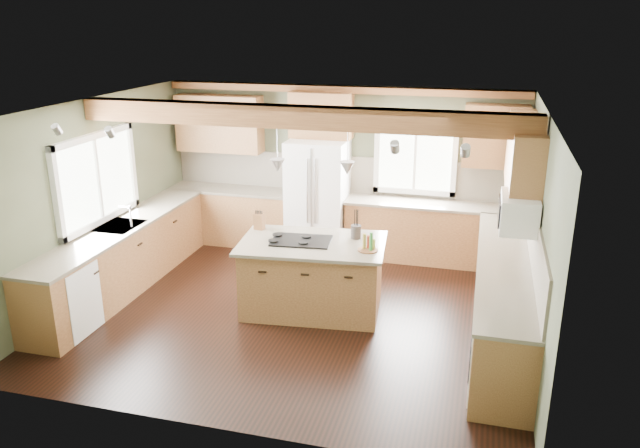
# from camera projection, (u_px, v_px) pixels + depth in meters

# --- Properties ---
(floor) EXTENTS (5.60, 5.60, 0.00)m
(floor) POSITION_uv_depth(u_px,v_px,m) (297.00, 310.00, 8.01)
(floor) COLOR black
(floor) RESTS_ON ground
(ceiling) EXTENTS (5.60, 5.60, 0.00)m
(ceiling) POSITION_uv_depth(u_px,v_px,m) (295.00, 107.00, 7.18)
(ceiling) COLOR silver
(ceiling) RESTS_ON wall_back
(wall_back) EXTENTS (5.60, 0.00, 5.60)m
(wall_back) POSITION_uv_depth(u_px,v_px,m) (342.00, 168.00, 9.89)
(wall_back) COLOR #414732
(wall_back) RESTS_ON ground
(wall_left) EXTENTS (0.00, 5.00, 5.00)m
(wall_left) POSITION_uv_depth(u_px,v_px,m) (95.00, 198.00, 8.28)
(wall_left) COLOR #414732
(wall_left) RESTS_ON ground
(wall_right) EXTENTS (0.00, 5.00, 5.00)m
(wall_right) POSITION_uv_depth(u_px,v_px,m) (537.00, 234.00, 6.92)
(wall_right) COLOR #414732
(wall_right) RESTS_ON ground
(ceiling_beam) EXTENTS (5.55, 0.26, 0.26)m
(ceiling_beam) POSITION_uv_depth(u_px,v_px,m) (297.00, 117.00, 7.32)
(ceiling_beam) COLOR #4F2A16
(ceiling_beam) RESTS_ON ceiling
(soffit_trim) EXTENTS (5.55, 0.20, 0.10)m
(soffit_trim) POSITION_uv_depth(u_px,v_px,m) (342.00, 89.00, 9.40)
(soffit_trim) COLOR #4F2A16
(soffit_trim) RESTS_ON ceiling
(backsplash_back) EXTENTS (5.58, 0.03, 0.58)m
(backsplash_back) POSITION_uv_depth(u_px,v_px,m) (342.00, 174.00, 9.90)
(backsplash_back) COLOR brown
(backsplash_back) RESTS_ON wall_back
(backsplash_right) EXTENTS (0.03, 3.70, 0.58)m
(backsplash_right) POSITION_uv_depth(u_px,v_px,m) (535.00, 240.00, 6.99)
(backsplash_right) COLOR brown
(backsplash_right) RESTS_ON wall_right
(base_cab_back_left) EXTENTS (2.02, 0.60, 0.88)m
(base_cab_back_left) POSITION_uv_depth(u_px,v_px,m) (232.00, 216.00, 10.32)
(base_cab_back_left) COLOR brown
(base_cab_back_left) RESTS_ON floor
(counter_back_left) EXTENTS (2.06, 0.64, 0.04)m
(counter_back_left) POSITION_uv_depth(u_px,v_px,m) (231.00, 190.00, 10.18)
(counter_back_left) COLOR #4C4337
(counter_back_left) RESTS_ON base_cab_back_left
(base_cab_back_right) EXTENTS (2.62, 0.60, 0.88)m
(base_cab_back_right) POSITION_uv_depth(u_px,v_px,m) (432.00, 233.00, 9.52)
(base_cab_back_right) COLOR brown
(base_cab_back_right) RESTS_ON floor
(counter_back_right) EXTENTS (2.66, 0.64, 0.04)m
(counter_back_right) POSITION_uv_depth(u_px,v_px,m) (434.00, 204.00, 9.38)
(counter_back_right) COLOR #4C4337
(counter_back_right) RESTS_ON base_cab_back_right
(base_cab_left) EXTENTS (0.60, 3.70, 0.88)m
(base_cab_left) POSITION_uv_depth(u_px,v_px,m) (123.00, 259.00, 8.53)
(base_cab_left) COLOR brown
(base_cab_left) RESTS_ON floor
(counter_left) EXTENTS (0.64, 3.74, 0.04)m
(counter_left) POSITION_uv_depth(u_px,v_px,m) (120.00, 227.00, 8.38)
(counter_left) COLOR #4C4337
(counter_left) RESTS_ON base_cab_left
(base_cab_right) EXTENTS (0.60, 3.70, 0.88)m
(base_cab_right) POSITION_uv_depth(u_px,v_px,m) (502.00, 299.00, 7.31)
(base_cab_right) COLOR brown
(base_cab_right) RESTS_ON floor
(counter_right) EXTENTS (0.64, 3.74, 0.04)m
(counter_right) POSITION_uv_depth(u_px,v_px,m) (506.00, 263.00, 7.16)
(counter_right) COLOR #4C4337
(counter_right) RESTS_ON base_cab_right
(upper_cab_back_left) EXTENTS (1.40, 0.35, 0.90)m
(upper_cab_back_left) POSITION_uv_depth(u_px,v_px,m) (220.00, 124.00, 10.01)
(upper_cab_back_left) COLOR brown
(upper_cab_back_left) RESTS_ON wall_back
(upper_cab_over_fridge) EXTENTS (0.96, 0.35, 0.70)m
(upper_cab_over_fridge) POSITION_uv_depth(u_px,v_px,m) (321.00, 115.00, 9.53)
(upper_cab_over_fridge) COLOR brown
(upper_cab_over_fridge) RESTS_ON wall_back
(upper_cab_right) EXTENTS (0.35, 2.20, 0.90)m
(upper_cab_right) POSITION_uv_depth(u_px,v_px,m) (523.00, 158.00, 7.58)
(upper_cab_right) COLOR brown
(upper_cab_right) RESTS_ON wall_right
(upper_cab_back_corner) EXTENTS (0.90, 0.35, 0.90)m
(upper_cab_back_corner) POSITION_uv_depth(u_px,v_px,m) (496.00, 136.00, 8.96)
(upper_cab_back_corner) COLOR brown
(upper_cab_back_corner) RESTS_ON wall_back
(window_left) EXTENTS (0.04, 1.60, 1.05)m
(window_left) POSITION_uv_depth(u_px,v_px,m) (96.00, 179.00, 8.24)
(window_left) COLOR white
(window_left) RESTS_ON wall_left
(window_back) EXTENTS (1.10, 0.04, 1.00)m
(window_back) POSITION_uv_depth(u_px,v_px,m) (415.00, 157.00, 9.51)
(window_back) COLOR white
(window_back) RESTS_ON wall_back
(sink) EXTENTS (0.50, 0.65, 0.03)m
(sink) POSITION_uv_depth(u_px,v_px,m) (120.00, 227.00, 8.38)
(sink) COLOR #262628
(sink) RESTS_ON counter_left
(faucet) EXTENTS (0.02, 0.02, 0.28)m
(faucet) POSITION_uv_depth(u_px,v_px,m) (131.00, 217.00, 8.29)
(faucet) COLOR #B2B2B7
(faucet) RESTS_ON sink
(dishwasher) EXTENTS (0.60, 0.60, 0.84)m
(dishwasher) POSITION_uv_depth(u_px,v_px,m) (64.00, 299.00, 7.34)
(dishwasher) COLOR white
(dishwasher) RESTS_ON floor
(oven) EXTENTS (0.60, 0.72, 0.84)m
(oven) POSITION_uv_depth(u_px,v_px,m) (502.00, 355.00, 6.12)
(oven) COLOR white
(oven) RESTS_ON floor
(microwave) EXTENTS (0.40, 0.70, 0.38)m
(microwave) POSITION_uv_depth(u_px,v_px,m) (519.00, 212.00, 6.84)
(microwave) COLOR white
(microwave) RESTS_ON wall_right
(pendant_left) EXTENTS (0.18, 0.18, 0.16)m
(pendant_left) POSITION_uv_depth(u_px,v_px,m) (278.00, 166.00, 7.53)
(pendant_left) COLOR #B2B2B7
(pendant_left) RESTS_ON ceiling
(pendant_right) EXTENTS (0.18, 0.18, 0.16)m
(pendant_right) POSITION_uv_depth(u_px,v_px,m) (347.00, 168.00, 7.40)
(pendant_right) COLOR #B2B2B7
(pendant_right) RESTS_ON ceiling
(refrigerator) EXTENTS (0.90, 0.74, 1.80)m
(refrigerator) POSITION_uv_depth(u_px,v_px,m) (318.00, 197.00, 9.74)
(refrigerator) COLOR white
(refrigerator) RESTS_ON floor
(island) EXTENTS (1.79, 1.20, 0.88)m
(island) POSITION_uv_depth(u_px,v_px,m) (313.00, 277.00, 7.92)
(island) COLOR brown
(island) RESTS_ON floor
(island_top) EXTENTS (1.91, 1.33, 0.04)m
(island_top) POSITION_uv_depth(u_px,v_px,m) (312.00, 243.00, 7.77)
(island_top) COLOR #4C4337
(island_top) RESTS_ON island
(cooktop) EXTENTS (0.78, 0.56, 0.02)m
(cooktop) POSITION_uv_depth(u_px,v_px,m) (301.00, 241.00, 7.79)
(cooktop) COLOR black
(cooktop) RESTS_ON island_top
(knife_block) EXTENTS (0.14, 0.11, 0.21)m
(knife_block) POSITION_uv_depth(u_px,v_px,m) (259.00, 222.00, 8.20)
(knife_block) COLOR brown
(knife_block) RESTS_ON island_top
(utensil_crock) EXTENTS (0.17, 0.17, 0.17)m
(utensil_crock) POSITION_uv_depth(u_px,v_px,m) (356.00, 232.00, 7.87)
(utensil_crock) COLOR #453D37
(utensil_crock) RESTS_ON island_top
(bottle_tray) EXTENTS (0.30, 0.30, 0.23)m
(bottle_tray) POSITION_uv_depth(u_px,v_px,m) (368.00, 242.00, 7.45)
(bottle_tray) COLOR brown
(bottle_tray) RESTS_ON island_top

